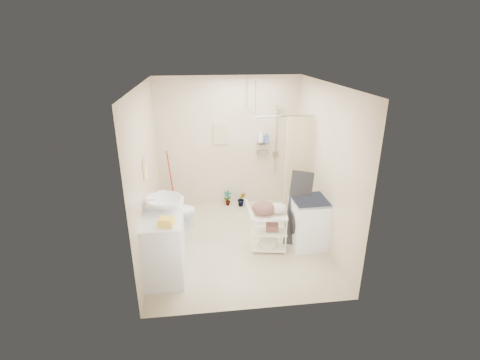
# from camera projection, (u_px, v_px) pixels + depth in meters

# --- Properties ---
(floor) EXTENTS (3.20, 3.20, 0.00)m
(floor) POSITION_uv_depth(u_px,v_px,m) (238.00, 242.00, 5.89)
(floor) COLOR beige
(floor) RESTS_ON ground
(ceiling) EXTENTS (2.80, 3.20, 0.04)m
(ceiling) POSITION_uv_depth(u_px,v_px,m) (238.00, 84.00, 4.94)
(ceiling) COLOR silver
(ceiling) RESTS_ON ground
(wall_back) EXTENTS (2.80, 0.04, 2.60)m
(wall_back) POSITION_uv_depth(u_px,v_px,m) (229.00, 143.00, 6.89)
(wall_back) COLOR beige
(wall_back) RESTS_ON ground
(wall_front) EXTENTS (2.80, 0.04, 2.60)m
(wall_front) POSITION_uv_depth(u_px,v_px,m) (255.00, 218.00, 3.94)
(wall_front) COLOR beige
(wall_front) RESTS_ON ground
(wall_left) EXTENTS (0.04, 3.20, 2.60)m
(wall_left) POSITION_uv_depth(u_px,v_px,m) (146.00, 174.00, 5.26)
(wall_left) COLOR beige
(wall_left) RESTS_ON ground
(wall_right) EXTENTS (0.04, 3.20, 2.60)m
(wall_right) POSITION_uv_depth(u_px,v_px,m) (324.00, 167.00, 5.58)
(wall_right) COLOR beige
(wall_right) RESTS_ON ground
(vanity) EXTENTS (0.61, 1.08, 0.95)m
(vanity) POSITION_uv_depth(u_px,v_px,m) (164.00, 242.00, 4.99)
(vanity) COLOR silver
(vanity) RESTS_ON ground
(sink) EXTENTS (0.52, 0.52, 0.17)m
(sink) POSITION_uv_depth(u_px,v_px,m) (164.00, 203.00, 4.90)
(sink) COLOR silver
(sink) RESTS_ON vanity
(counter_basket) EXTENTS (0.22, 0.19, 0.11)m
(counter_basket) POSITION_uv_depth(u_px,v_px,m) (166.00, 222.00, 4.46)
(counter_basket) COLOR yellow
(counter_basket) RESTS_ON vanity
(floor_basket) EXTENTS (0.25, 0.21, 0.12)m
(floor_basket) POSITION_uv_depth(u_px,v_px,m) (172.00, 277.00, 4.92)
(floor_basket) COLOR gold
(floor_basket) RESTS_ON ground
(toilet) EXTENTS (0.71, 0.45, 0.69)m
(toilet) POSITION_uv_depth(u_px,v_px,m) (177.00, 211.00, 6.23)
(toilet) COLOR white
(toilet) RESTS_ON ground
(mop) EXTENTS (0.16, 0.16, 1.26)m
(mop) POSITION_uv_depth(u_px,v_px,m) (169.00, 180.00, 6.87)
(mop) COLOR red
(mop) RESTS_ON ground
(potted_plant_a) EXTENTS (0.18, 0.13, 0.33)m
(potted_plant_a) POSITION_uv_depth(u_px,v_px,m) (227.00, 198.00, 7.19)
(potted_plant_a) COLOR #94592D
(potted_plant_a) RESTS_ON ground
(potted_plant_b) EXTENTS (0.18, 0.14, 0.31)m
(potted_plant_b) POSITION_uv_depth(u_px,v_px,m) (242.00, 199.00, 7.15)
(potted_plant_b) COLOR brown
(potted_plant_b) RESTS_ON ground
(hanging_towel) EXTENTS (0.28, 0.03, 0.42)m
(hanging_towel) POSITION_uv_depth(u_px,v_px,m) (221.00, 134.00, 6.79)
(hanging_towel) COLOR #CDBC8F
(hanging_towel) RESTS_ON wall_back
(towel_ring) EXTENTS (0.04, 0.22, 0.34)m
(towel_ring) POSITION_uv_depth(u_px,v_px,m) (145.00, 168.00, 5.01)
(towel_ring) COLOR #F8EB93
(towel_ring) RESTS_ON wall_left
(tp_holder) EXTENTS (0.08, 0.12, 0.14)m
(tp_holder) POSITION_uv_depth(u_px,v_px,m) (153.00, 207.00, 5.52)
(tp_holder) COLOR white
(tp_holder) RESTS_ON wall_left
(shower) EXTENTS (1.10, 1.10, 2.10)m
(shower) POSITION_uv_depth(u_px,v_px,m) (276.00, 162.00, 6.58)
(shower) COLOR white
(shower) RESTS_ON ground
(shampoo_bottle_a) EXTENTS (0.12, 0.12, 0.25)m
(shampoo_bottle_a) POSITION_uv_depth(u_px,v_px,m) (261.00, 136.00, 6.83)
(shampoo_bottle_a) COLOR white
(shampoo_bottle_a) RESTS_ON shower
(shampoo_bottle_b) EXTENTS (0.09, 0.09, 0.18)m
(shampoo_bottle_b) POSITION_uv_depth(u_px,v_px,m) (266.00, 138.00, 6.86)
(shampoo_bottle_b) COLOR #3F56A1
(shampoo_bottle_b) RESTS_ON shower
(washing_machine) EXTENTS (0.58, 0.60, 0.83)m
(washing_machine) POSITION_uv_depth(u_px,v_px,m) (309.00, 222.00, 5.69)
(washing_machine) COLOR white
(washing_machine) RESTS_ON ground
(laundry_rack) EXTENTS (0.60, 0.41, 0.77)m
(laundry_rack) POSITION_uv_depth(u_px,v_px,m) (269.00, 228.00, 5.56)
(laundry_rack) COLOR white
(laundry_rack) RESTS_ON ground
(ironing_board) EXTENTS (0.37, 0.14, 1.27)m
(ironing_board) POSITION_uv_depth(u_px,v_px,m) (299.00, 208.00, 5.67)
(ironing_board) COLOR black
(ironing_board) RESTS_ON ground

